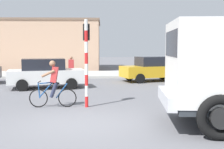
{
  "coord_description": "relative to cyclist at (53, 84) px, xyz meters",
  "views": [
    {
      "loc": [
        0.85,
        -8.27,
        2.18
      ],
      "look_at": [
        1.22,
        2.5,
        1.2
      ],
      "focal_mm": 47.19,
      "sensor_mm": 36.0,
      "label": 1
    }
  ],
  "objects": [
    {
      "name": "sidewalk_far",
      "position": [
        0.94,
        12.58,
        -0.78
      ],
      "size": [
        80.0,
        5.0,
        0.16
      ],
      "primitive_type": "cube",
      "color": "#ADADA8",
      "rests_on": "ground"
    },
    {
      "name": "car_white_mid",
      "position": [
        -1.25,
        5.18,
        -0.05
      ],
      "size": [
        4.28,
        2.54,
        1.6
      ],
      "color": "white",
      "rests_on": "ground"
    },
    {
      "name": "cyclist",
      "position": [
        0.0,
        0.0,
        0.0
      ],
      "size": [
        1.73,
        0.5,
        1.72
      ],
      "color": "black",
      "rests_on": "ground"
    },
    {
      "name": "pedestrian_near_kerb",
      "position": [
        -0.22,
        8.52,
        -0.02
      ],
      "size": [
        0.34,
        0.22,
        1.62
      ],
      "color": "#2D334C",
      "rests_on": "ground"
    },
    {
      "name": "traffic_light_pole",
      "position": [
        1.22,
        0.06,
        1.2
      ],
      "size": [
        0.24,
        0.43,
        3.2
      ],
      "color": "red",
      "rests_on": "ground"
    },
    {
      "name": "car_far_side",
      "position": [
        5.1,
        8.32,
        -0.05
      ],
      "size": [
        4.32,
        2.8,
        1.6
      ],
      "color": "gold",
      "rests_on": "ground"
    },
    {
      "name": "building_mid_block",
      "position": [
        -3.34,
        20.11,
        1.58
      ],
      "size": [
        9.85,
        7.94,
        4.88
      ],
      "color": "tan",
      "rests_on": "ground"
    },
    {
      "name": "ground_plane",
      "position": [
        0.94,
        -2.47,
        -0.86
      ],
      "size": [
        120.0,
        120.0,
        0.0
      ],
      "primitive_type": "plane",
      "color": "slate"
    }
  ]
}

